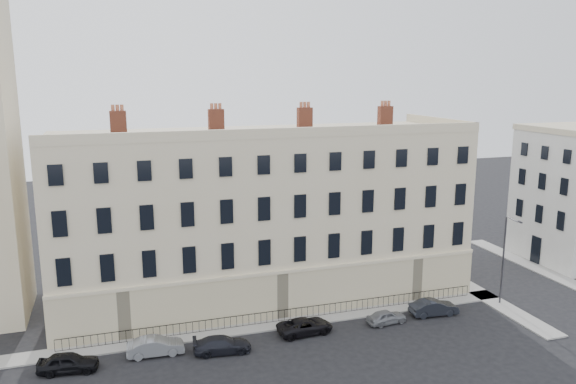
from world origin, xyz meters
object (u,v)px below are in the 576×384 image
at_px(car_d, 305,326).
at_px(car_f, 434,307).
at_px(streetlamp, 504,257).
at_px(car_a, 68,362).
at_px(car_c, 222,345).
at_px(car_e, 386,317).
at_px(car_b, 155,346).

height_order(car_d, car_f, car_f).
xyz_separation_m(car_d, streetlamp, (18.35, 0.08, 3.79)).
xyz_separation_m(car_a, streetlamp, (35.62, 0.63, 3.72)).
distance_m(car_c, car_e, 13.71).
relative_size(car_c, car_f, 1.03).
relative_size(car_d, car_e, 1.32).
distance_m(car_d, car_e, 6.91).
distance_m(car_a, car_f, 28.73).
height_order(car_b, car_f, car_f).
bearing_deg(car_b, streetlamp, -87.83).
bearing_deg(car_a, car_b, -76.82).
bearing_deg(car_b, car_c, -101.39).
distance_m(car_b, streetlamp, 30.01).
bearing_deg(streetlamp, car_b, -168.36).
bearing_deg(car_e, car_a, 84.66).
bearing_deg(car_d, car_c, 94.95).
bearing_deg(car_b, car_a, 97.87).
distance_m(car_b, car_d, 11.43).
relative_size(car_c, streetlamp, 0.53).
distance_m(car_a, car_c, 10.50).
xyz_separation_m(car_b, car_d, (11.43, -0.03, -0.06)).
relative_size(car_c, car_e, 1.26).
height_order(car_a, car_c, car_a).
bearing_deg(car_c, car_e, -80.58).
bearing_deg(car_d, car_a, 87.76).
distance_m(car_a, streetlamp, 35.82).
height_order(car_e, car_f, car_f).
xyz_separation_m(car_e, car_f, (4.55, 0.25, 0.11)).
xyz_separation_m(car_b, streetlamp, (29.77, 0.04, 3.74)).
relative_size(car_a, car_c, 0.95).
bearing_deg(car_c, streetlamp, -81.05).
height_order(car_b, car_d, car_b).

